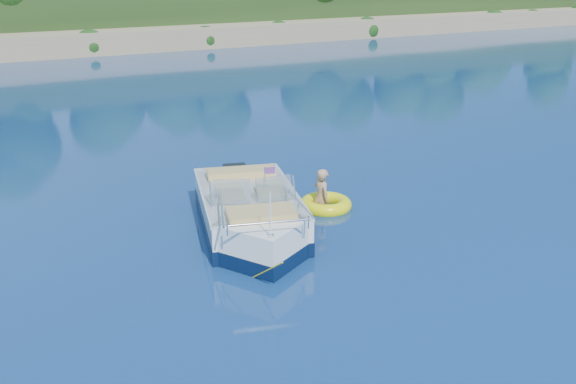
{
  "coord_description": "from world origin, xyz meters",
  "views": [
    {
      "loc": [
        -8.97,
        -9.37,
        5.71
      ],
      "look_at": [
        -2.19,
        2.54,
        0.85
      ],
      "focal_mm": 40.0,
      "sensor_mm": 36.0,
      "label": 1
    }
  ],
  "objects": [
    {
      "name": "boy",
      "position": [
        -0.91,
        3.17,
        0.0
      ],
      "size": [
        0.39,
        0.85,
        1.66
      ],
      "primitive_type": "imported",
      "rotation": [
        0.0,
        -0.17,
        1.58
      ],
      "color": "tan",
      "rests_on": "ground"
    },
    {
      "name": "tow_tube",
      "position": [
        -0.78,
        3.14,
        0.09
      ],
      "size": [
        1.44,
        1.44,
        0.35
      ],
      "rotation": [
        0.0,
        0.0,
        0.11
      ],
      "color": "#FFF20B",
      "rests_on": "ground"
    },
    {
      "name": "shoreline",
      "position": [
        0.0,
        63.77,
        0.98
      ],
      "size": [
        170.0,
        59.0,
        6.0
      ],
      "color": "#967B57",
      "rests_on": "ground"
    },
    {
      "name": "ground",
      "position": [
        0.0,
        0.0,
        0.0
      ],
      "size": [
        160.0,
        160.0,
        0.0
      ],
      "primitive_type": "plane",
      "color": "#0B254F",
      "rests_on": "ground"
    },
    {
      "name": "motorboat",
      "position": [
        -3.08,
        2.65,
        0.38
      ],
      "size": [
        3.18,
        5.77,
        1.98
      ],
      "rotation": [
        0.0,
        0.0,
        -0.3
      ],
      "color": "white",
      "rests_on": "ground"
    }
  ]
}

